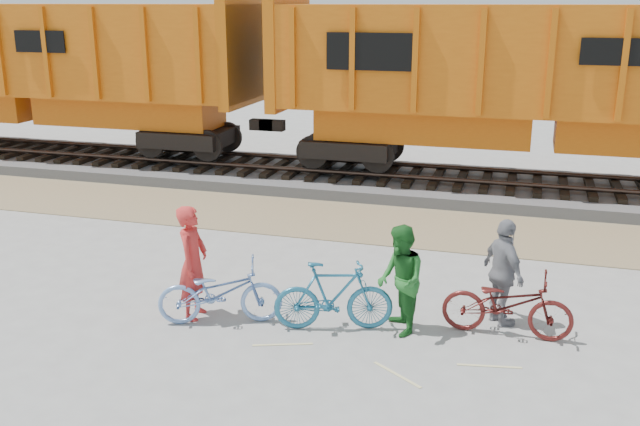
{
  "coord_description": "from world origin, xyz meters",
  "views": [
    {
      "loc": [
        2.25,
        -9.86,
        4.91
      ],
      "look_at": [
        -1.1,
        1.5,
        1.39
      ],
      "focal_mm": 40.0,
      "sensor_mm": 36.0,
      "label": 1
    }
  ],
  "objects_px": {
    "bicycle_maroon": "(507,304)",
    "person_man": "(400,280)",
    "hopper_car_left": "(37,66)",
    "person_solo": "(193,262)",
    "bicycle_teal": "(333,296)",
    "person_woman": "(503,273)",
    "hopper_car_center": "(548,81)",
    "bicycle_blue": "(220,292)"
  },
  "relations": [
    {
      "from": "hopper_car_left",
      "to": "bicycle_teal",
      "type": "bearing_deg",
      "value": -37.18
    },
    {
      "from": "person_solo",
      "to": "person_woman",
      "type": "height_order",
      "value": "person_solo"
    },
    {
      "from": "bicycle_maroon",
      "to": "person_solo",
      "type": "xyz_separation_m",
      "value": [
        -4.86,
        -0.71,
        0.42
      ]
    },
    {
      "from": "bicycle_maroon",
      "to": "person_man",
      "type": "distance_m",
      "value": 1.66
    },
    {
      "from": "bicycle_blue",
      "to": "bicycle_teal",
      "type": "xyz_separation_m",
      "value": [
        1.78,
        0.27,
        0.04
      ]
    },
    {
      "from": "bicycle_teal",
      "to": "person_solo",
      "type": "height_order",
      "value": "person_solo"
    },
    {
      "from": "hopper_car_center",
      "to": "person_man",
      "type": "relative_size",
      "value": 8.21
    },
    {
      "from": "bicycle_maroon",
      "to": "person_solo",
      "type": "bearing_deg",
      "value": 98.61
    },
    {
      "from": "hopper_car_left",
      "to": "person_solo",
      "type": "height_order",
      "value": "hopper_car_left"
    },
    {
      "from": "bicycle_blue",
      "to": "person_man",
      "type": "height_order",
      "value": "person_man"
    },
    {
      "from": "person_woman",
      "to": "bicycle_teal",
      "type": "bearing_deg",
      "value": 76.08
    },
    {
      "from": "hopper_car_left",
      "to": "person_woman",
      "type": "xyz_separation_m",
      "value": [
        14.43,
        -8.13,
        -2.14
      ]
    },
    {
      "from": "hopper_car_center",
      "to": "person_solo",
      "type": "xyz_separation_m",
      "value": [
        -5.33,
        -9.23,
        -2.08
      ]
    },
    {
      "from": "bicycle_teal",
      "to": "person_solo",
      "type": "distance_m",
      "value": 2.32
    },
    {
      "from": "hopper_car_left",
      "to": "bicycle_teal",
      "type": "height_order",
      "value": "hopper_car_left"
    },
    {
      "from": "hopper_car_left",
      "to": "bicycle_maroon",
      "type": "height_order",
      "value": "hopper_car_left"
    },
    {
      "from": "hopper_car_center",
      "to": "person_woman",
      "type": "bearing_deg",
      "value": -93.98
    },
    {
      "from": "bicycle_teal",
      "to": "person_solo",
      "type": "bearing_deg",
      "value": 77.31
    },
    {
      "from": "person_woman",
      "to": "person_man",
      "type": "bearing_deg",
      "value": 81.84
    },
    {
      "from": "bicycle_teal",
      "to": "person_man",
      "type": "relative_size",
      "value": 1.08
    },
    {
      "from": "bicycle_blue",
      "to": "person_solo",
      "type": "height_order",
      "value": "person_solo"
    },
    {
      "from": "person_man",
      "to": "person_woman",
      "type": "xyz_separation_m",
      "value": [
        1.48,
        0.74,
        0.01
      ]
    },
    {
      "from": "hopper_car_center",
      "to": "bicycle_blue",
      "type": "height_order",
      "value": "hopper_car_center"
    },
    {
      "from": "hopper_car_center",
      "to": "hopper_car_left",
      "type": "bearing_deg",
      "value": 180.0
    },
    {
      "from": "bicycle_blue",
      "to": "hopper_car_left",
      "type": "bearing_deg",
      "value": 26.28
    },
    {
      "from": "hopper_car_center",
      "to": "person_solo",
      "type": "relative_size",
      "value": 7.53
    },
    {
      "from": "hopper_car_left",
      "to": "bicycle_blue",
      "type": "distance_m",
      "value": 14.03
    },
    {
      "from": "hopper_car_center",
      "to": "bicycle_maroon",
      "type": "relative_size",
      "value": 7.19
    },
    {
      "from": "hopper_car_center",
      "to": "person_woman",
      "type": "xyz_separation_m",
      "value": [
        -0.57,
        -8.13,
        -2.14
      ]
    },
    {
      "from": "bicycle_maroon",
      "to": "person_man",
      "type": "xyz_separation_m",
      "value": [
        -1.58,
        -0.34,
        0.34
      ]
    },
    {
      "from": "bicycle_teal",
      "to": "bicycle_maroon",
      "type": "relative_size",
      "value": 0.95
    },
    {
      "from": "hopper_car_center",
      "to": "bicycle_maroon",
      "type": "xyz_separation_m",
      "value": [
        -0.47,
        -8.53,
        -2.49
      ]
    },
    {
      "from": "person_solo",
      "to": "person_man",
      "type": "height_order",
      "value": "person_solo"
    },
    {
      "from": "bicycle_blue",
      "to": "bicycle_teal",
      "type": "distance_m",
      "value": 1.8
    },
    {
      "from": "bicycle_blue",
      "to": "person_solo",
      "type": "bearing_deg",
      "value": 57.5
    },
    {
      "from": "person_woman",
      "to": "hopper_car_left",
      "type": "bearing_deg",
      "value": 26.01
    },
    {
      "from": "person_man",
      "to": "bicycle_blue",
      "type": "bearing_deg",
      "value": -106.35
    },
    {
      "from": "person_solo",
      "to": "person_man",
      "type": "xyz_separation_m",
      "value": [
        3.28,
        0.37,
        -0.08
      ]
    },
    {
      "from": "hopper_car_left",
      "to": "person_solo",
      "type": "bearing_deg",
      "value": -43.67
    },
    {
      "from": "bicycle_blue",
      "to": "person_solo",
      "type": "relative_size",
      "value": 1.05
    },
    {
      "from": "hopper_car_left",
      "to": "bicycle_blue",
      "type": "bearing_deg",
      "value": -42.54
    },
    {
      "from": "person_solo",
      "to": "person_woman",
      "type": "distance_m",
      "value": 4.89
    }
  ]
}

